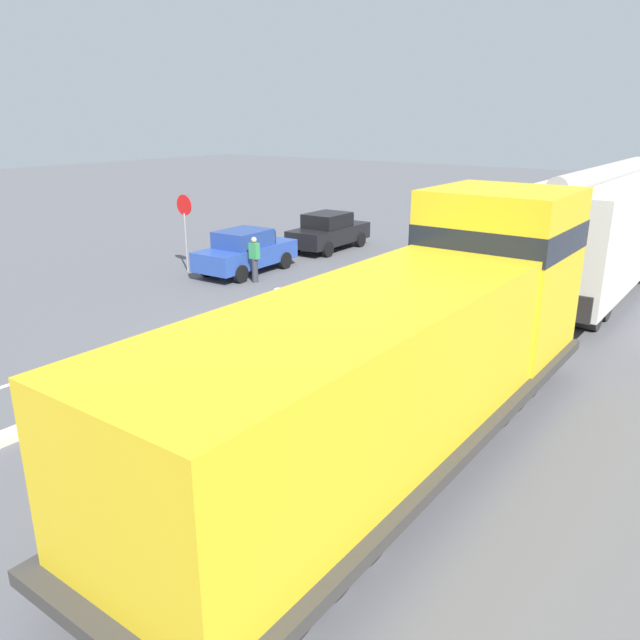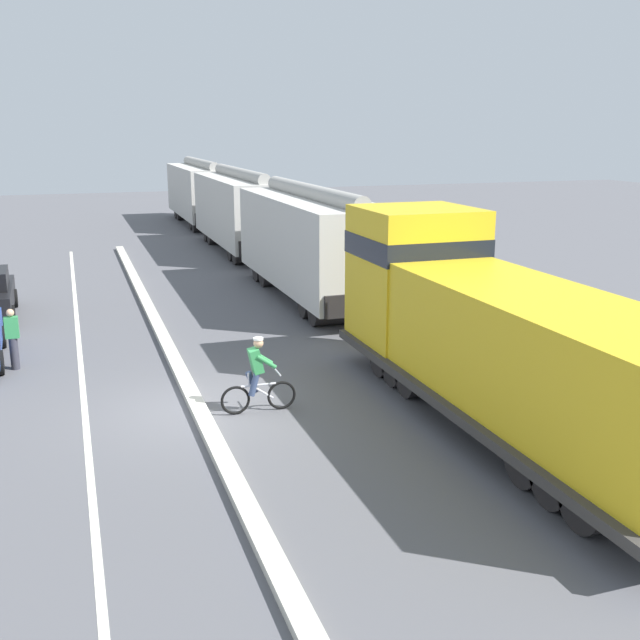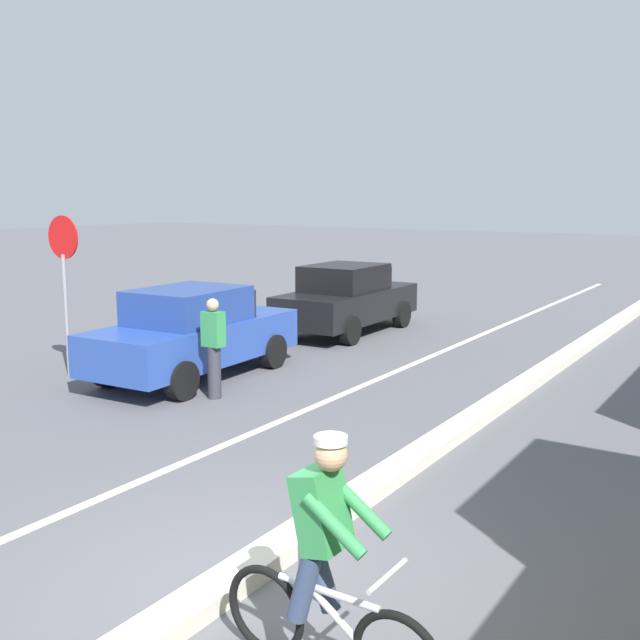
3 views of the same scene
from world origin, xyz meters
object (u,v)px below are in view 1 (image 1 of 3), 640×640
(cyclist, at_px, (278,324))
(pedestrian_by_cars, at_px, (255,259))
(locomotive, at_px, (417,347))
(parked_car_blue, at_px, (246,251))
(parked_car_black, at_px, (329,231))
(stop_sign, at_px, (185,218))
(hopper_car_lead, at_px, (596,232))

(cyclist, xyz_separation_m, pedestrian_by_cars, (-5.29, 5.00, 0.03))
(locomotive, distance_m, parked_car_blue, 13.53)
(parked_car_black, height_order, stop_sign, stop_sign)
(cyclist, relative_size, stop_sign, 0.60)
(parked_car_black, height_order, cyclist, cyclist)
(parked_car_blue, height_order, stop_sign, stop_sign)
(hopper_car_lead, bearing_deg, parked_car_black, 176.22)
(parked_car_blue, height_order, parked_car_black, same)
(parked_car_black, distance_m, cyclist, 12.89)
(parked_car_blue, height_order, cyclist, cyclist)
(hopper_car_lead, height_order, parked_car_blue, hopper_car_lead)
(hopper_car_lead, height_order, cyclist, hopper_car_lead)
(parked_car_blue, relative_size, cyclist, 2.49)
(parked_car_blue, distance_m, cyclist, 8.76)
(parked_car_blue, distance_m, pedestrian_by_cars, 1.50)
(hopper_car_lead, xyz_separation_m, parked_car_blue, (-11.15, -4.55, -1.26))
(cyclist, height_order, stop_sign, stop_sign)
(hopper_car_lead, distance_m, parked_car_blue, 12.11)
(locomotive, relative_size, pedestrian_by_cars, 7.17)
(hopper_car_lead, relative_size, stop_sign, 3.68)
(parked_car_blue, relative_size, pedestrian_by_cars, 2.64)
(locomotive, xyz_separation_m, hopper_car_lead, (0.00, 12.16, 0.28))
(stop_sign, bearing_deg, cyclist, -29.14)
(parked_car_black, bearing_deg, locomotive, -49.22)
(locomotive, distance_m, cyclist, 5.06)
(parked_car_blue, xyz_separation_m, pedestrian_by_cars, (1.22, -0.86, 0.03))
(hopper_car_lead, height_order, pedestrian_by_cars, hopper_car_lead)
(hopper_car_lead, bearing_deg, pedestrian_by_cars, -151.40)
(locomotive, bearing_deg, parked_car_black, 130.78)
(parked_car_blue, xyz_separation_m, cyclist, (6.51, -5.86, 0.00))
(parked_car_blue, bearing_deg, parked_car_black, 89.69)
(pedestrian_by_cars, bearing_deg, stop_sign, -174.52)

